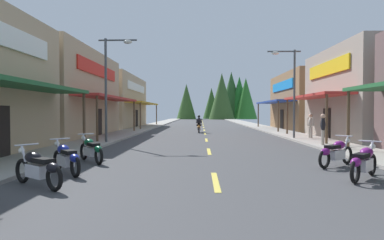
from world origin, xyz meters
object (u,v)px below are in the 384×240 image
Objects in this scene: motorcycle_parked_left_4 at (91,149)px; pedestrian_browsing at (323,128)px; motorcycle_parked_right_3 at (336,152)px; streetlamp_right at (289,81)px; motorcycle_parked_right_2 at (364,162)px; pedestrian_waiting at (310,125)px; streetlamp_left at (112,75)px; motorcycle_parked_left_2 at (38,167)px; motorcycle_parked_left_3 at (66,158)px; rider_cruising_lead at (199,125)px.

pedestrian_browsing reaches higher than motorcycle_parked_left_4.
streetlamp_right is at bearing 43.91° from motorcycle_parked_right_3.
pedestrian_waiting reaches higher than motorcycle_parked_right_2.
motorcycle_parked_left_4 is (-8.50, 2.73, 0.00)m from motorcycle_parked_right_2.
pedestrian_waiting is (1.41, -0.07, -2.93)m from streetlamp_right.
streetlamp_left is 3.46× the size of pedestrian_browsing.
motorcycle_parked_left_2 is at bearing 140.42° from motorcycle_parked_left_4.
streetlamp_left reaches higher than pedestrian_waiting.
motorcycle_parked_right_2 is 2.09m from motorcycle_parked_right_3.
motorcycle_parked_right_2 is 8.52m from motorcycle_parked_left_3.
motorcycle_parked_left_4 is (-9.93, -9.86, -3.44)m from streetlamp_right.
motorcycle_parked_right_2 and motorcycle_parked_left_4 have the same top height.
streetlamp_right is at bearing -24.24° from pedestrian_waiting.
streetlamp_left reaches higher than motorcycle_parked_left_4.
motorcycle_parked_left_2 is at bearing 138.27° from motorcycle_parked_left_3.
motorcycle_parked_left_2 is at bearing 170.14° from rider_cruising_lead.
streetlamp_left is 13.15m from pedestrian_waiting.
motorcycle_parked_right_3 is 0.81× the size of rider_cruising_lead.
pedestrian_waiting is at bearing 36.39° from motorcycle_parked_right_3.
motorcycle_parked_right_3 is at bearing 54.11° from pedestrian_waiting.
motorcycle_parked_right_2 is at bearing -166.15° from rider_cruising_lead.
streetlamp_right is 3.40× the size of pedestrian_browsing.
motorcycle_parked_right_3 is 1.01× the size of motorcycle_parked_left_4.
motorcycle_parked_left_2 is at bearing 161.41° from motorcycle_parked_right_3.
rider_cruising_lead is 10.36m from pedestrian_waiting.
motorcycle_parked_left_4 is at bearing 19.52° from pedestrian_waiting.
streetlamp_right is 3.64× the size of motorcycle_parked_right_2.
streetlamp_left is 11.46m from streetlamp_right.
streetlamp_right is 15.98m from motorcycle_parked_left_3.
streetlamp_right is at bearing 15.87° from streetlamp_left.
rider_cruising_lead reaches higher than motorcycle_parked_right_3.
motorcycle_parked_right_3 is 8.76m from motorcycle_parked_left_3.
motorcycle_parked_left_4 is 11.76m from pedestrian_browsing.
streetlamp_left is 3.35× the size of motorcycle_parked_left_2.
pedestrian_browsing reaches higher than motorcycle_parked_left_2.
motorcycle_parked_right_3 is at bearing -97.08° from streetlamp_right.
streetlamp_right is 14.41m from motorcycle_parked_left_4.
rider_cruising_lead is 1.25× the size of pedestrian_waiting.
streetlamp_right reaches higher than pedestrian_browsing.
streetlamp_right is 9.89m from rider_cruising_lead.
motorcycle_parked_right_3 is at bearing -122.13° from motorcycle_parked_left_3.
streetlamp_right is 2.79× the size of rider_cruising_lead.
motorcycle_parked_left_3 is at bearing 140.20° from motorcycle_parked_left_4.
motorcycle_parked_left_2 is 1.03× the size of pedestrian_browsing.
pedestrian_waiting reaches higher than motorcycle_parked_left_3.
motorcycle_parked_right_3 is 1.01× the size of pedestrian_waiting.
pedestrian_browsing reaches higher than motorcycle_parked_right_3.
pedestrian_browsing is at bearing 29.00° from motorcycle_parked_right_2.
motorcycle_parked_left_2 is at bearing 29.01° from pedestrian_waiting.
pedestrian_waiting is (11.33, 13.64, 0.51)m from motorcycle_parked_left_2.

